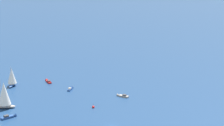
{
  "coord_description": "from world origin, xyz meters",
  "views": [
    {
      "loc": [
        160.62,
        24.87,
        70.31
      ],
      "look_at": [
        0.02,
        -0.05,
        25.05
      ],
      "focal_mm": 74.69,
      "sensor_mm": 36.0,
      "label": 1
    }
  ],
  "objects_px": {
    "motorboat_far_port": "(9,117)",
    "motorboat_far_stbd": "(70,89)",
    "marker_buoy": "(93,107)",
    "sailboat_offshore": "(12,77)",
    "motorboat_mid_cluster": "(122,96)",
    "sailboat_inshore": "(4,95)",
    "motorboat_outer_ring_a": "(48,81)"
  },
  "relations": [
    {
      "from": "motorboat_far_stbd",
      "to": "sailboat_inshore",
      "type": "relative_size",
      "value": 0.41
    },
    {
      "from": "sailboat_offshore",
      "to": "marker_buoy",
      "type": "distance_m",
      "value": 49.66
    },
    {
      "from": "sailboat_inshore",
      "to": "motorboat_mid_cluster",
      "type": "height_order",
      "value": "sailboat_inshore"
    },
    {
      "from": "motorboat_outer_ring_a",
      "to": "motorboat_far_stbd",
      "type": "bearing_deg",
      "value": 55.35
    },
    {
      "from": "sailboat_inshore",
      "to": "motorboat_outer_ring_a",
      "type": "distance_m",
      "value": 37.97
    },
    {
      "from": "marker_buoy",
      "to": "motorboat_mid_cluster",
      "type": "bearing_deg",
      "value": 146.78
    },
    {
      "from": "motorboat_far_stbd",
      "to": "marker_buoy",
      "type": "relative_size",
      "value": 2.46
    },
    {
      "from": "motorboat_mid_cluster",
      "to": "marker_buoy",
      "type": "relative_size",
      "value": 2.7
    },
    {
      "from": "motorboat_mid_cluster",
      "to": "marker_buoy",
      "type": "distance_m",
      "value": 18.53
    },
    {
      "from": "motorboat_far_stbd",
      "to": "sailboat_offshore",
      "type": "height_order",
      "value": "sailboat_offshore"
    },
    {
      "from": "sailboat_inshore",
      "to": "motorboat_outer_ring_a",
      "type": "relative_size",
      "value": 2.33
    },
    {
      "from": "marker_buoy",
      "to": "motorboat_far_port",
      "type": "bearing_deg",
      "value": -62.71
    },
    {
      "from": "motorboat_mid_cluster",
      "to": "motorboat_outer_ring_a",
      "type": "xyz_separation_m",
      "value": [
        -15.43,
        -38.74,
        0.01
      ]
    },
    {
      "from": "motorboat_far_port",
      "to": "sailboat_inshore",
      "type": "height_order",
      "value": "sailboat_inshore"
    },
    {
      "from": "motorboat_far_port",
      "to": "sailboat_offshore",
      "type": "distance_m",
      "value": 41.01
    },
    {
      "from": "motorboat_outer_ring_a",
      "to": "marker_buoy",
      "type": "distance_m",
      "value": 42.12
    },
    {
      "from": "motorboat_far_stbd",
      "to": "sailboat_inshore",
      "type": "height_order",
      "value": "sailboat_inshore"
    },
    {
      "from": "motorboat_far_port",
      "to": "motorboat_far_stbd",
      "type": "bearing_deg",
      "value": 157.29
    },
    {
      "from": "motorboat_far_stbd",
      "to": "sailboat_offshore",
      "type": "bearing_deg",
      "value": -92.24
    },
    {
      "from": "motorboat_mid_cluster",
      "to": "sailboat_offshore",
      "type": "bearing_deg",
      "value": -97.63
    },
    {
      "from": "motorboat_mid_cluster",
      "to": "motorboat_outer_ring_a",
      "type": "relative_size",
      "value": 1.05
    },
    {
      "from": "motorboat_outer_ring_a",
      "to": "marker_buoy",
      "type": "xyz_separation_m",
      "value": [
        30.93,
        28.59,
        -0.05
      ]
    },
    {
      "from": "sailboat_inshore",
      "to": "sailboat_offshore",
      "type": "bearing_deg",
      "value": -165.47
    },
    {
      "from": "sailboat_offshore",
      "to": "motorboat_mid_cluster",
      "type": "bearing_deg",
      "value": 82.37
    },
    {
      "from": "sailboat_offshore",
      "to": "motorboat_outer_ring_a",
      "type": "bearing_deg",
      "value": 118.05
    },
    {
      "from": "sailboat_inshore",
      "to": "marker_buoy",
      "type": "distance_m",
      "value": 37.4
    },
    {
      "from": "motorboat_mid_cluster",
      "to": "motorboat_far_port",
      "type": "bearing_deg",
      "value": -52.53
    },
    {
      "from": "motorboat_far_stbd",
      "to": "motorboat_mid_cluster",
      "type": "height_order",
      "value": "motorboat_mid_cluster"
    },
    {
      "from": "motorboat_far_stbd",
      "to": "marker_buoy",
      "type": "xyz_separation_m",
      "value": [
        21.61,
        15.11,
        -0.01
      ]
    },
    {
      "from": "sailboat_inshore",
      "to": "marker_buoy",
      "type": "xyz_separation_m",
      "value": [
        -5.82,
        36.55,
        -5.36
      ]
    },
    {
      "from": "motorboat_far_port",
      "to": "motorboat_far_stbd",
      "type": "height_order",
      "value": "motorboat_far_port"
    },
    {
      "from": "motorboat_far_stbd",
      "to": "sailboat_inshore",
      "type": "distance_m",
      "value": 35.23
    }
  ]
}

